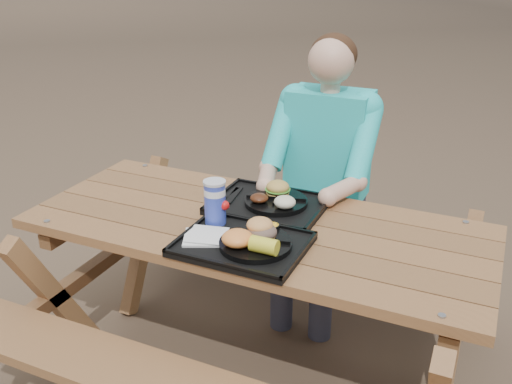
% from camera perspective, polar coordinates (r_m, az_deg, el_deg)
% --- Properties ---
extents(ground, '(60.00, 60.00, 0.00)m').
position_cam_1_polar(ground, '(2.66, 0.00, -17.66)').
color(ground, '#999999').
rests_on(ground, ground).
extents(picnic_table, '(1.80, 1.49, 0.75)m').
position_cam_1_polar(picnic_table, '(2.43, 0.00, -10.99)').
color(picnic_table, '#999999').
rests_on(picnic_table, ground).
extents(tray_near, '(0.45, 0.35, 0.02)m').
position_cam_1_polar(tray_near, '(2.05, -1.38, -5.34)').
color(tray_near, black).
rests_on(tray_near, picnic_table).
extents(tray_far, '(0.45, 0.35, 0.02)m').
position_cam_1_polar(tray_far, '(2.35, 1.24, -1.37)').
color(tray_far, black).
rests_on(tray_far, picnic_table).
extents(plate_near, '(0.26, 0.26, 0.02)m').
position_cam_1_polar(plate_near, '(2.02, -0.04, -5.22)').
color(plate_near, black).
rests_on(plate_near, tray_near).
extents(plate_far, '(0.26, 0.26, 0.02)m').
position_cam_1_polar(plate_far, '(2.34, 2.02, -0.96)').
color(plate_far, black).
rests_on(plate_far, tray_far).
extents(napkin_stack, '(0.19, 0.19, 0.02)m').
position_cam_1_polar(napkin_stack, '(2.08, -5.29, -4.44)').
color(napkin_stack, silver).
rests_on(napkin_stack, tray_near).
extents(soda_cup, '(0.08, 0.08, 0.16)m').
position_cam_1_polar(soda_cup, '(2.16, -4.12, -1.15)').
color(soda_cup, '#1629A5').
rests_on(soda_cup, tray_near).
extents(condiment_bbq, '(0.05, 0.05, 0.03)m').
position_cam_1_polar(condiment_bbq, '(2.13, -0.05, -3.40)').
color(condiment_bbq, '#320C05').
rests_on(condiment_bbq, tray_near).
extents(condiment_mustard, '(0.06, 0.06, 0.03)m').
position_cam_1_polar(condiment_mustard, '(2.11, 1.64, -3.68)').
color(condiment_mustard, yellow).
rests_on(condiment_mustard, tray_near).
extents(sandwich, '(0.10, 0.10, 0.11)m').
position_cam_1_polar(sandwich, '(2.02, 0.60, -3.20)').
color(sandwich, '#D68E4B').
rests_on(sandwich, plate_near).
extents(mac_cheese, '(0.11, 0.11, 0.06)m').
position_cam_1_polar(mac_cheese, '(1.98, -1.87, -4.64)').
color(mac_cheese, '#F69640').
rests_on(mac_cheese, plate_near).
extents(corn_cob, '(0.10, 0.10, 0.06)m').
position_cam_1_polar(corn_cob, '(1.93, 0.81, -5.37)').
color(corn_cob, yellow).
rests_on(corn_cob, plate_near).
extents(cutlery_far, '(0.05, 0.17, 0.01)m').
position_cam_1_polar(cutlery_far, '(2.42, -2.24, -0.32)').
color(cutlery_far, black).
rests_on(cutlery_far, tray_far).
extents(burger, '(0.10, 0.10, 0.09)m').
position_cam_1_polar(burger, '(2.37, 2.19, 0.79)').
color(burger, '#BC9342').
rests_on(burger, plate_far).
extents(baked_beans, '(0.08, 0.08, 0.03)m').
position_cam_1_polar(baked_beans, '(2.31, 0.32, -0.61)').
color(baked_beans, '#451E0D').
rests_on(baked_beans, plate_far).
extents(potato_salad, '(0.09, 0.09, 0.05)m').
position_cam_1_polar(potato_salad, '(2.26, 2.90, -1.01)').
color(potato_salad, beige).
rests_on(potato_salad, plate_far).
extents(diner, '(0.48, 0.84, 1.28)m').
position_cam_1_polar(diner, '(2.83, 6.91, 0.26)').
color(diner, '#1C93CA').
rests_on(diner, ground).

